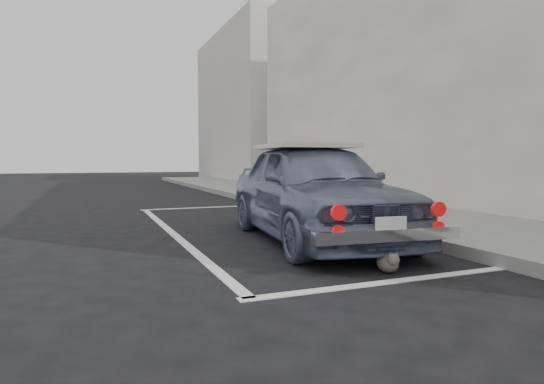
% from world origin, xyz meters
% --- Properties ---
extents(ground, '(80.00, 80.00, 0.00)m').
position_xyz_m(ground, '(0.00, 0.00, 0.00)').
color(ground, black).
rests_on(ground, ground).
extents(sidewalk, '(2.80, 40.00, 0.15)m').
position_xyz_m(sidewalk, '(3.20, 2.00, 0.07)').
color(sidewalk, slate).
rests_on(sidewalk, ground).
extents(shop_building, '(3.50, 18.00, 7.00)m').
position_xyz_m(shop_building, '(6.33, 4.00, 3.49)').
color(shop_building, '#BDB5A6').
rests_on(shop_building, ground).
extents(building_far, '(3.50, 10.00, 8.00)m').
position_xyz_m(building_far, '(6.35, 20.00, 4.00)').
color(building_far, beige).
rests_on(building_far, ground).
extents(pline_rear, '(3.00, 0.12, 0.01)m').
position_xyz_m(pline_rear, '(0.50, -0.50, 0.00)').
color(pline_rear, silver).
rests_on(pline_rear, ground).
extents(pline_front, '(3.00, 0.12, 0.01)m').
position_xyz_m(pline_front, '(0.50, 6.50, 0.00)').
color(pline_front, silver).
rests_on(pline_front, ground).
extents(pline_side, '(0.12, 7.00, 0.01)m').
position_xyz_m(pline_side, '(-0.90, 3.00, 0.00)').
color(pline_side, silver).
rests_on(pline_side, ground).
extents(retro_coupe, '(2.06, 4.21, 1.38)m').
position_xyz_m(retro_coupe, '(0.83, 1.73, 0.70)').
color(retro_coupe, slate).
rests_on(retro_coupe, ground).
extents(cat, '(0.26, 0.43, 0.24)m').
position_xyz_m(cat, '(0.64, -0.20, 0.11)').
color(cat, '#746758').
rests_on(cat, ground).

